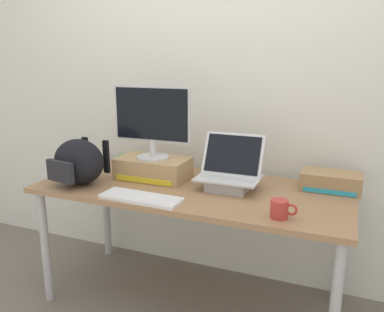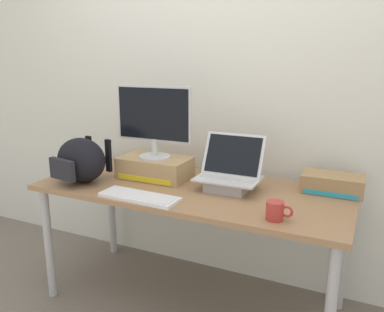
{
  "view_description": "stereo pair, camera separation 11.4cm",
  "coord_description": "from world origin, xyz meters",
  "px_view_note": "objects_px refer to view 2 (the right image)",
  "views": [
    {
      "loc": [
        0.81,
        -1.97,
        1.45
      ],
      "look_at": [
        0.0,
        0.0,
        0.92
      ],
      "focal_mm": 36.93,
      "sensor_mm": 36.0,
      "label": 1
    },
    {
      "loc": [
        0.91,
        -1.93,
        1.45
      ],
      "look_at": [
        0.0,
        0.0,
        0.92
      ],
      "focal_mm": 36.93,
      "sensor_mm": 36.0,
      "label": 2
    }
  ],
  "objects_px": {
    "messenger_backpack": "(81,160)",
    "coffee_mug": "(275,211)",
    "plush_toy": "(126,159)",
    "toner_box_cyan": "(333,184)",
    "desktop_monitor": "(154,120)",
    "cell_phone": "(97,167)",
    "open_laptop": "(229,178)",
    "toner_box_yellow": "(155,168)",
    "external_keyboard": "(139,197)"
  },
  "relations": [
    {
      "from": "coffee_mug",
      "to": "toner_box_cyan",
      "type": "distance_m",
      "value": 0.53
    },
    {
      "from": "external_keyboard",
      "to": "plush_toy",
      "type": "height_order",
      "value": "plush_toy"
    },
    {
      "from": "external_keyboard",
      "to": "plush_toy",
      "type": "relative_size",
      "value": 5.13
    },
    {
      "from": "external_keyboard",
      "to": "toner_box_cyan",
      "type": "height_order",
      "value": "toner_box_cyan"
    },
    {
      "from": "plush_toy",
      "to": "toner_box_cyan",
      "type": "xyz_separation_m",
      "value": [
        1.33,
        0.01,
        0.01
      ]
    },
    {
      "from": "open_laptop",
      "to": "toner_box_cyan",
      "type": "bearing_deg",
      "value": 19.87
    },
    {
      "from": "messenger_backpack",
      "to": "toner_box_cyan",
      "type": "relative_size",
      "value": 1.12
    },
    {
      "from": "plush_toy",
      "to": "messenger_backpack",
      "type": "bearing_deg",
      "value": -94.13
    },
    {
      "from": "coffee_mug",
      "to": "plush_toy",
      "type": "bearing_deg",
      "value": 156.9
    },
    {
      "from": "messenger_backpack",
      "to": "toner_box_cyan",
      "type": "height_order",
      "value": "messenger_backpack"
    },
    {
      "from": "external_keyboard",
      "to": "coffee_mug",
      "type": "relative_size",
      "value": 3.51
    },
    {
      "from": "toner_box_yellow",
      "to": "external_keyboard",
      "type": "height_order",
      "value": "toner_box_yellow"
    },
    {
      "from": "cell_phone",
      "to": "toner_box_cyan",
      "type": "bearing_deg",
      "value": 0.67
    },
    {
      "from": "toner_box_yellow",
      "to": "plush_toy",
      "type": "height_order",
      "value": "toner_box_yellow"
    },
    {
      "from": "external_keyboard",
      "to": "cell_phone",
      "type": "height_order",
      "value": "external_keyboard"
    },
    {
      "from": "open_laptop",
      "to": "coffee_mug",
      "type": "xyz_separation_m",
      "value": [
        0.34,
        -0.31,
        -0.02
      ]
    },
    {
      "from": "coffee_mug",
      "to": "cell_phone",
      "type": "bearing_deg",
      "value": 164.62
    },
    {
      "from": "coffee_mug",
      "to": "plush_toy",
      "type": "xyz_separation_m",
      "value": [
        -1.14,
        0.49,
        -0.0
      ]
    },
    {
      "from": "external_keyboard",
      "to": "messenger_backpack",
      "type": "relative_size",
      "value": 1.22
    },
    {
      "from": "desktop_monitor",
      "to": "cell_phone",
      "type": "bearing_deg",
      "value": 175.36
    },
    {
      "from": "toner_box_yellow",
      "to": "coffee_mug",
      "type": "distance_m",
      "value": 0.88
    },
    {
      "from": "plush_toy",
      "to": "toner_box_cyan",
      "type": "relative_size",
      "value": 0.27
    },
    {
      "from": "external_keyboard",
      "to": "coffee_mug",
      "type": "bearing_deg",
      "value": 4.58
    },
    {
      "from": "toner_box_yellow",
      "to": "plush_toy",
      "type": "xyz_separation_m",
      "value": [
        -0.32,
        0.16,
        -0.02
      ]
    },
    {
      "from": "messenger_backpack",
      "to": "cell_phone",
      "type": "bearing_deg",
      "value": 123.78
    },
    {
      "from": "toner_box_yellow",
      "to": "desktop_monitor",
      "type": "bearing_deg",
      "value": -88.69
    },
    {
      "from": "open_laptop",
      "to": "toner_box_cyan",
      "type": "relative_size",
      "value": 1.08
    },
    {
      "from": "cell_phone",
      "to": "toner_box_cyan",
      "type": "distance_m",
      "value": 1.49
    },
    {
      "from": "coffee_mug",
      "to": "plush_toy",
      "type": "distance_m",
      "value": 1.24
    },
    {
      "from": "open_laptop",
      "to": "messenger_backpack",
      "type": "distance_m",
      "value": 0.87
    },
    {
      "from": "messenger_backpack",
      "to": "coffee_mug",
      "type": "height_order",
      "value": "messenger_backpack"
    },
    {
      "from": "desktop_monitor",
      "to": "coffee_mug",
      "type": "xyz_separation_m",
      "value": [
        0.82,
        -0.32,
        -0.31
      ]
    },
    {
      "from": "toner_box_yellow",
      "to": "cell_phone",
      "type": "xyz_separation_m",
      "value": [
        -0.47,
        0.03,
        -0.06
      ]
    },
    {
      "from": "open_laptop",
      "to": "messenger_backpack",
      "type": "height_order",
      "value": "open_laptop"
    },
    {
      "from": "open_laptop",
      "to": "cell_phone",
      "type": "height_order",
      "value": "open_laptop"
    },
    {
      "from": "messenger_backpack",
      "to": "external_keyboard",
      "type": "bearing_deg",
      "value": -2.1
    },
    {
      "from": "external_keyboard",
      "to": "cell_phone",
      "type": "bearing_deg",
      "value": 148.36
    },
    {
      "from": "cell_phone",
      "to": "toner_box_cyan",
      "type": "height_order",
      "value": "toner_box_cyan"
    },
    {
      "from": "open_laptop",
      "to": "toner_box_yellow",
      "type": "bearing_deg",
      "value": 177.81
    },
    {
      "from": "messenger_backpack",
      "to": "cell_phone",
      "type": "xyz_separation_m",
      "value": [
        -0.12,
        0.28,
        -0.12
      ]
    },
    {
      "from": "messenger_backpack",
      "to": "toner_box_cyan",
      "type": "bearing_deg",
      "value": 28.1
    },
    {
      "from": "desktop_monitor",
      "to": "plush_toy",
      "type": "bearing_deg",
      "value": 152.17
    },
    {
      "from": "toner_box_yellow",
      "to": "cell_phone",
      "type": "height_order",
      "value": "toner_box_yellow"
    },
    {
      "from": "toner_box_yellow",
      "to": "messenger_backpack",
      "type": "bearing_deg",
      "value": -143.93
    },
    {
      "from": "cell_phone",
      "to": "plush_toy",
      "type": "xyz_separation_m",
      "value": [
        0.15,
        0.13,
        0.04
      ]
    },
    {
      "from": "desktop_monitor",
      "to": "coffee_mug",
      "type": "relative_size",
      "value": 3.9
    },
    {
      "from": "desktop_monitor",
      "to": "coffee_mug",
      "type": "height_order",
      "value": "desktop_monitor"
    },
    {
      "from": "toner_box_yellow",
      "to": "toner_box_cyan",
      "type": "xyz_separation_m",
      "value": [
        1.01,
        0.17,
        -0.01
      ]
    },
    {
      "from": "desktop_monitor",
      "to": "cell_phone",
      "type": "relative_size",
      "value": 3.33
    },
    {
      "from": "toner_box_yellow",
      "to": "toner_box_cyan",
      "type": "height_order",
      "value": "toner_box_yellow"
    }
  ]
}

